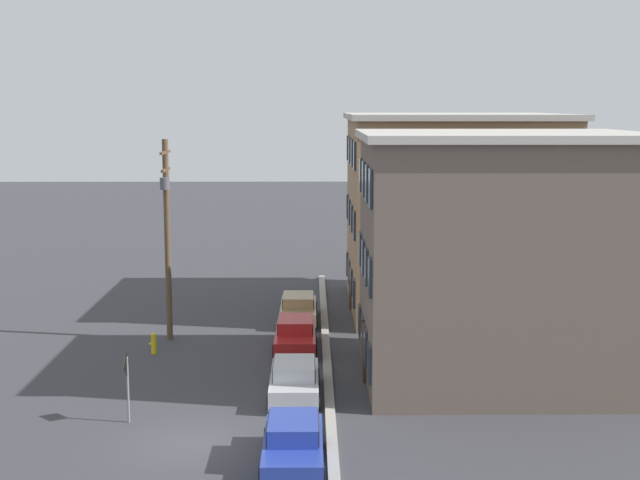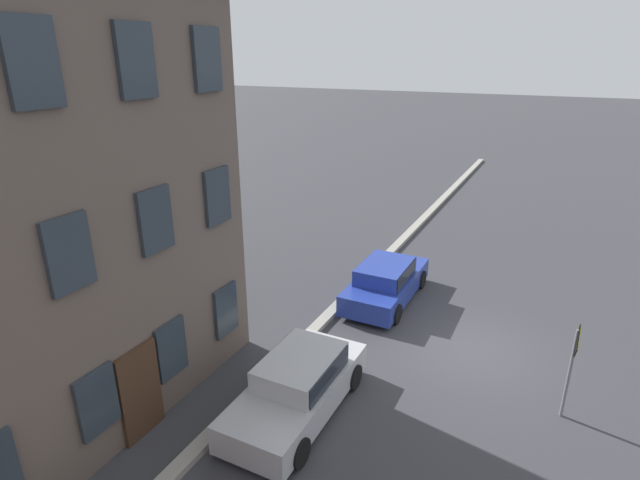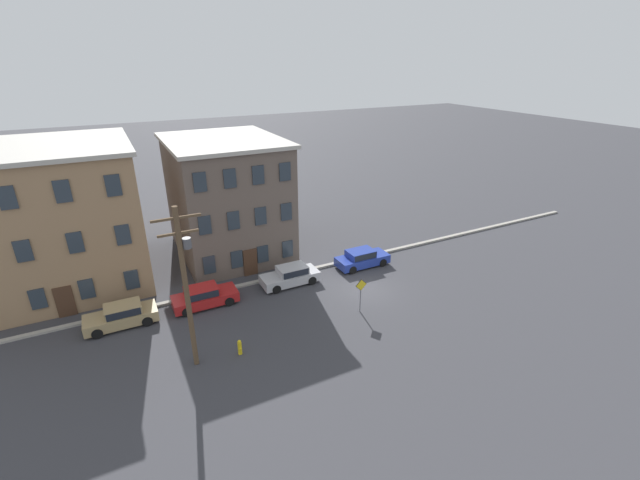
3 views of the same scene
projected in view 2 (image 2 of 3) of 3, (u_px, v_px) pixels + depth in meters
name	position (u px, v px, depth m)	size (l,w,h in m)	color
ground_plane	(470.00, 349.00, 14.62)	(200.00, 200.00, 0.00)	#38383D
kerb_strip	(331.00, 313.00, 16.48)	(56.00, 0.36, 0.16)	#9E998E
car_silver	(298.00, 384.00, 11.86)	(4.40, 1.92, 1.43)	#B7B7BC
car_blue	(386.00, 280.00, 17.25)	(4.40, 1.92, 1.43)	#233899
caution_sign	(573.00, 357.00, 11.33)	(0.86, 0.08, 2.50)	slate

